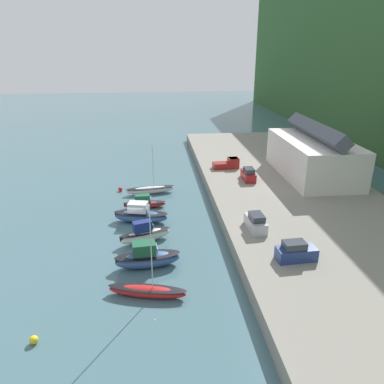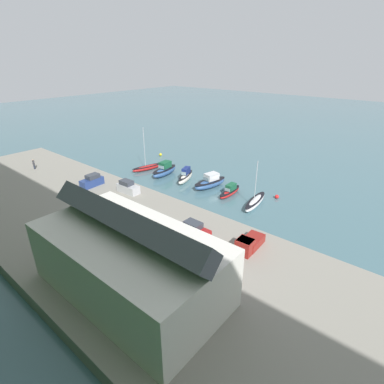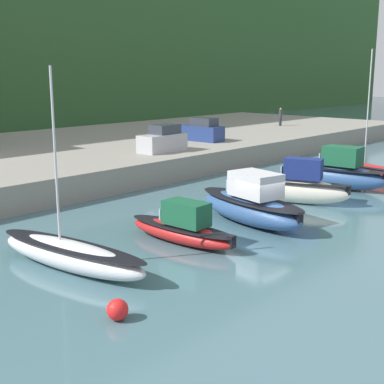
# 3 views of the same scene
# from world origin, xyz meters

# --- Properties ---
(ground_plane) EXTENTS (320.00, 320.00, 0.00)m
(ground_plane) POSITION_xyz_m (0.00, 0.00, 0.00)
(ground_plane) COLOR #476B75
(quay_promenade) EXTENTS (94.50, 25.95, 1.80)m
(quay_promenade) POSITION_xyz_m (0.00, 24.61, 0.90)
(quay_promenade) COLOR gray
(quay_promenade) RESTS_ON ground_plane
(moored_boat_0) EXTENTS (2.78, 8.28, 8.29)m
(moored_boat_0) POSITION_xyz_m (-10.63, 2.17, 0.67)
(moored_boat_0) COLOR silver
(moored_boat_0) RESTS_ON ground_plane
(moored_boat_1) EXTENTS (1.89, 6.46, 2.08)m
(moored_boat_1) POSITION_xyz_m (-4.87, 1.25, 0.73)
(moored_boat_1) COLOR red
(moored_boat_1) RESTS_ON ground_plane
(moored_boat_2) EXTENTS (3.94, 7.93, 2.88)m
(moored_boat_2) POSITION_xyz_m (0.04, 0.83, 1.07)
(moored_boat_2) COLOR #33568E
(moored_boat_2) RESTS_ON ground_plane
(moored_boat_3) EXTENTS (3.58, 6.75, 2.86)m
(moored_boat_3) POSITION_xyz_m (5.89, 1.49, 1.06)
(moored_boat_3) COLOR white
(moored_boat_3) RESTS_ON ground_plane
(moored_boat_4) EXTENTS (2.96, 7.45, 3.01)m
(moored_boat_4) POSITION_xyz_m (11.62, 1.83, 1.13)
(moored_boat_4) COLOR #33568E
(moored_boat_4) RESTS_ON ground_plane
(moored_boat_5) EXTENTS (3.33, 8.01, 9.78)m
(moored_boat_5) POSITION_xyz_m (16.95, 1.85, 0.60)
(moored_boat_5) COLOR red
(moored_boat_5) RESTS_ON ground_plane
(parked_car_1) EXTENTS (2.05, 4.30, 2.16)m
(parked_car_1) POSITION_xyz_m (14.76, 17.48, 2.72)
(parked_car_1) COLOR navy
(parked_car_1) RESTS_ON quay_promenade
(parked_car_2) EXTENTS (4.28, 2.00, 2.16)m
(parked_car_2) POSITION_xyz_m (7.39, 15.14, 2.72)
(parked_car_2) COLOR #B7B7BC
(parked_car_2) RESTS_ON quay_promenade
(person_on_quay) EXTENTS (0.40, 0.40, 2.14)m
(person_on_quay) POSITION_xyz_m (32.06, 20.20, 2.90)
(person_on_quay) COLOR #232838
(person_on_quay) RESTS_ON quay_promenade
(mooring_buoy_0) EXTENTS (0.73, 0.73, 0.73)m
(mooring_buoy_0) POSITION_xyz_m (-12.30, -2.87, 0.37)
(mooring_buoy_0) COLOR red
(mooring_buoy_0) RESTS_ON ground_plane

